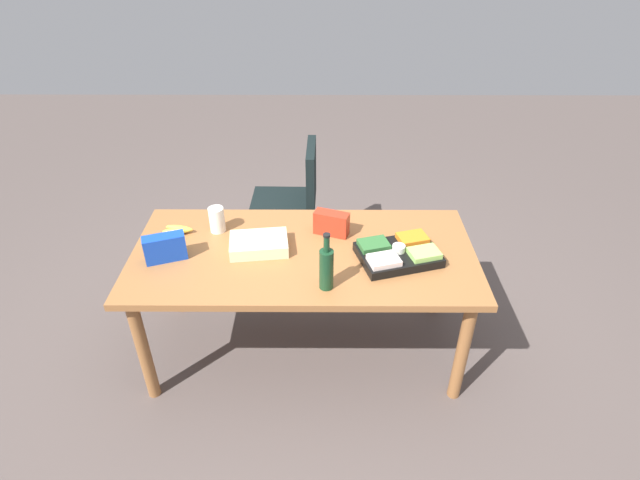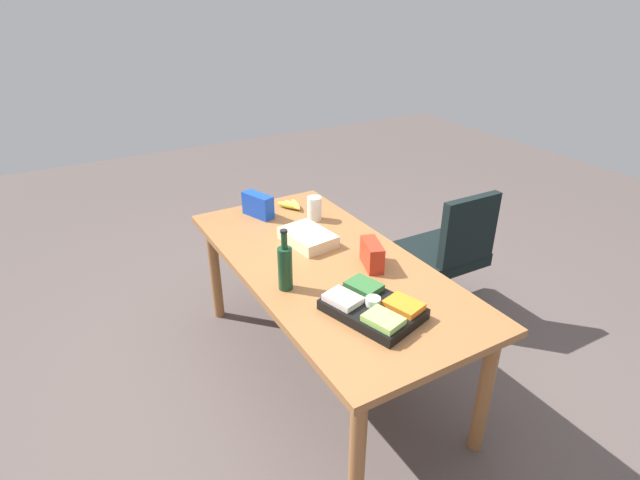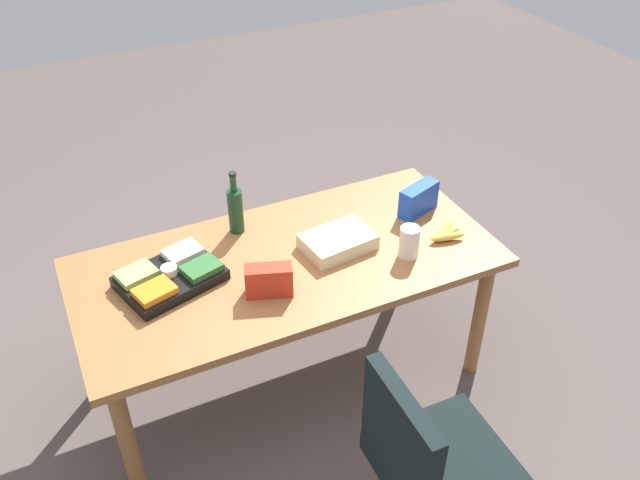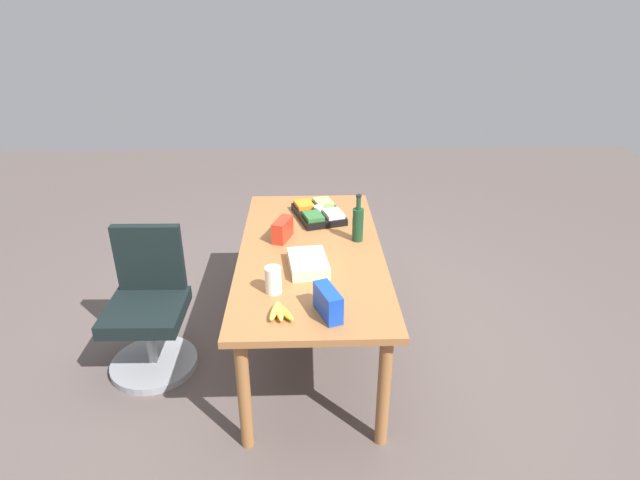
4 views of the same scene
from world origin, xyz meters
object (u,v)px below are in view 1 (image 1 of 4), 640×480
wine_bottle (326,268)px  chip_bag_blue (165,248)px  banana_bunch (177,231)px  conference_table (304,263)px  sheet_cake (259,244)px  veggie_tray (398,253)px  chip_bag_red (331,223)px  mayo_jar (217,220)px  office_chair (290,215)px

wine_bottle → chip_bag_blue: (0.87, -0.24, -0.05)m
banana_bunch → wine_bottle: 1.00m
conference_table → chip_bag_blue: bearing=5.7°
wine_bottle → chip_bag_blue: 0.90m
conference_table → chip_bag_blue: size_ratio=8.72×
banana_bunch → chip_bag_blue: size_ratio=0.83×
chip_bag_blue → sheet_cake: bearing=-169.1°
veggie_tray → chip_bag_red: chip_bag_red is taller
veggie_tray → wine_bottle: 0.47m
chip_bag_blue → conference_table: bearing=-174.3°
conference_table → veggie_tray: veggie_tray is taller
conference_table → banana_bunch: 0.77m
conference_table → wine_bottle: bearing=112.0°
wine_bottle → veggie_tray: bearing=-148.0°
wine_bottle → mayo_jar: 0.83m
banana_bunch → mayo_jar: size_ratio=1.20×
chip_bag_red → conference_table: bearing=49.4°
conference_table → veggie_tray: bearing=172.9°
veggie_tray → office_chair: bearing=-59.1°
office_chair → wine_bottle: size_ratio=2.89×
chip_bag_red → mayo_jar: 0.67m
conference_table → banana_bunch: banana_bunch is taller
wine_bottle → chip_bag_blue: size_ratio=1.46×
conference_table → sheet_cake: sheet_cake is taller
veggie_tray → chip_bag_red: 0.44m
banana_bunch → chip_bag_blue: chip_bag_blue is taller
veggie_tray → mayo_jar: (1.03, -0.28, 0.04)m
chip_bag_red → veggie_tray: bearing=145.4°
banana_bunch → chip_bag_blue: bearing=90.1°
mayo_jar → wine_bottle: bearing=140.7°
office_chair → wine_bottle: 1.48m
office_chair → sheet_cake: office_chair is taller
conference_table → veggie_tray: (-0.52, 0.06, 0.12)m
sheet_cake → banana_bunch: (0.50, -0.15, -0.01)m
sheet_cake → veggie_tray: 0.77m
chip_bag_red → office_chair: bearing=-70.6°
wine_bottle → chip_bag_red: bearing=-93.8°
conference_table → wine_bottle: (-0.13, 0.31, 0.21)m
conference_table → office_chair: office_chair is taller
banana_bunch → chip_bag_red: chip_bag_red is taller
sheet_cake → chip_bag_red: (-0.41, -0.16, 0.04)m
conference_table → wine_bottle: wine_bottle is taller
chip_bag_blue → mayo_jar: mayo_jar is taller
chip_bag_red → chip_bag_blue: bearing=16.0°
sheet_cake → chip_bag_red: chip_bag_red is taller
sheet_cake → veggie_tray: (-0.77, 0.08, 0.00)m
sheet_cake → mayo_jar: bearing=-36.1°
office_chair → banana_bunch: (0.60, 0.87, 0.42)m
sheet_cake → banana_bunch: bearing=-16.9°
veggie_tray → mayo_jar: bearing=-15.0°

